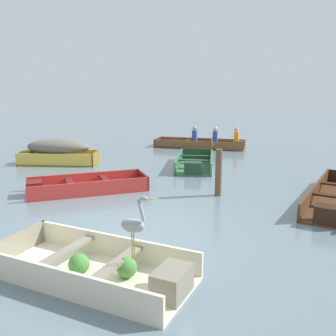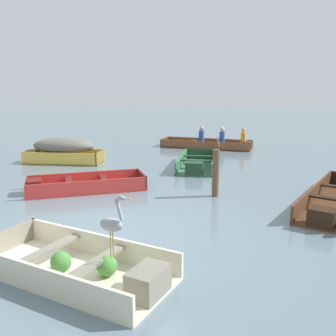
% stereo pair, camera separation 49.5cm
% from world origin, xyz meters
% --- Properties ---
extents(ground_plane, '(80.00, 80.00, 0.00)m').
position_xyz_m(ground_plane, '(0.00, 0.00, 0.00)').
color(ground_plane, slate).
extents(dinghy_cream_foreground, '(3.01, 1.94, 0.38)m').
position_xyz_m(dinghy_cream_foreground, '(0.22, -1.58, 0.14)').
color(dinghy_cream_foreground, beige).
rests_on(dinghy_cream_foreground, ground).
extents(skiff_dark_varnish_near_moored, '(2.26, 3.68, 0.37)m').
position_xyz_m(skiff_dark_varnish_near_moored, '(4.25, 2.34, 0.13)').
color(skiff_dark_varnish_near_moored, '#4C2D19').
rests_on(skiff_dark_varnish_near_moored, ground).
extents(skiff_red_mid_moored, '(2.98, 2.26, 0.35)m').
position_xyz_m(skiff_red_mid_moored, '(-1.63, 2.42, 0.12)').
color(skiff_red_mid_moored, '#AD2D28').
rests_on(skiff_red_mid_moored, ground).
extents(skiff_yellow_far_moored, '(2.62, 1.16, 0.84)m').
position_xyz_m(skiff_yellow_far_moored, '(-3.71, 5.50, 0.48)').
color(skiff_yellow_far_moored, '#E5BC47').
rests_on(skiff_yellow_far_moored, ground).
extents(skiff_green_outer_moored, '(1.19, 2.62, 0.39)m').
position_xyz_m(skiff_green_outer_moored, '(0.83, 5.58, 0.14)').
color(skiff_green_outer_moored, '#387047').
rests_on(skiff_green_outer_moored, ground).
extents(rowboat_wooden_brown_with_crew, '(3.83, 2.32, 0.90)m').
position_xyz_m(rowboat_wooden_brown_with_crew, '(0.90, 9.66, 0.19)').
color(rowboat_wooden_brown_with_crew, brown).
rests_on(rowboat_wooden_brown_with_crew, ground).
extents(heron_on_dinghy, '(0.46, 0.20, 0.84)m').
position_xyz_m(heron_on_dinghy, '(0.72, -1.66, 0.84)').
color(heron_on_dinghy, olive).
rests_on(heron_on_dinghy, dinghy_cream_foreground).
extents(mooring_post, '(0.16, 0.16, 1.11)m').
position_xyz_m(mooring_post, '(1.65, 2.62, 0.56)').
color(mooring_post, brown).
rests_on(mooring_post, ground).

